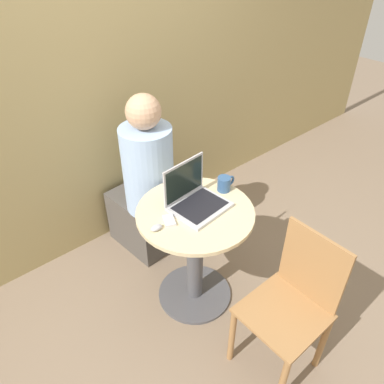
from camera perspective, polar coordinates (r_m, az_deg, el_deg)
The scene contains 9 objects.
ground_plane at distance 2.73m, azimuth 0.41°, elevation -15.24°, with size 12.00×12.00×0.00m, color #7F6B56.
back_wall at distance 2.65m, azimuth -14.11°, elevation 16.90°, with size 7.00×0.05×2.60m.
round_table at distance 2.37m, azimuth 0.46°, elevation -8.04°, with size 0.70×0.70×0.76m.
laptop at distance 2.20m, azimuth 0.43°, elevation -0.94°, with size 0.34×0.30×0.26m.
cell_phone at distance 2.11m, azimuth -3.49°, elevation -4.38°, with size 0.09×0.11×0.02m.
computer_mouse at distance 2.06m, azimuth -5.44°, elevation -5.41°, with size 0.07×0.04×0.03m.
coffee_cup at distance 2.34m, azimuth 4.99°, elevation 1.29°, with size 0.13×0.08×0.09m.
chair_empty at distance 2.15m, azimuth 14.92°, elevation -16.32°, with size 0.40×0.40×0.90m.
person_seated at distance 2.72m, azimuth -7.14°, elevation 0.17°, with size 0.37×0.55×1.29m.
Camera 1 is at (-1.11, -1.27, 2.14)m, focal length 35.00 mm.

